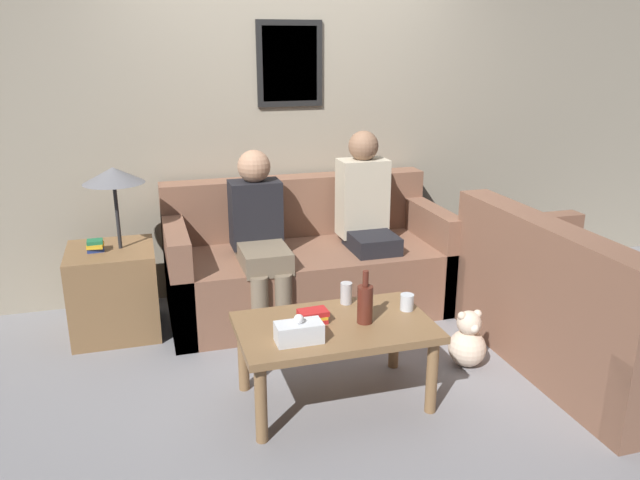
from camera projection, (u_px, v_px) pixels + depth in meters
The scene contains 14 objects.
ground_plane at pixel (329, 337), 4.09m from camera, with size 16.00×16.00×0.00m, color gray.
wall_back at pixel (289, 119), 4.62m from camera, with size 9.00×0.08×2.60m.
couch_main at pixel (307, 265), 4.48m from camera, with size 1.97×0.91×0.91m.
couch_side at pixel (583, 314), 3.68m from camera, with size 0.91×1.64×0.91m.
coffee_table at pixel (335, 335), 3.26m from camera, with size 1.02×0.62×0.45m.
side_table_with_lamp at pixel (114, 282), 4.08m from camera, with size 0.55×0.55×1.11m.
wine_bottle at pixel (365, 303), 3.23m from camera, with size 0.08×0.08×0.29m.
drinking_glass at pixel (407, 302), 3.40m from camera, with size 0.07×0.07×0.09m.
book_stack at pixel (313, 316), 3.26m from camera, with size 0.16×0.11×0.07m.
soda_can at pixel (346, 293), 3.48m from camera, with size 0.07×0.07×0.12m.
tissue_box at pixel (299, 332), 3.04m from camera, with size 0.23×0.12×0.15m.
person_left at pixel (260, 232), 4.12m from camera, with size 0.34×0.63×1.18m.
person_right at pixel (367, 214), 4.37m from camera, with size 0.34×0.57×1.27m.
teddy_bear at pixel (468, 342), 3.70m from camera, with size 0.22×0.22×0.35m.
Camera 1 is at (-1.11, -3.53, 1.85)m, focal length 35.00 mm.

